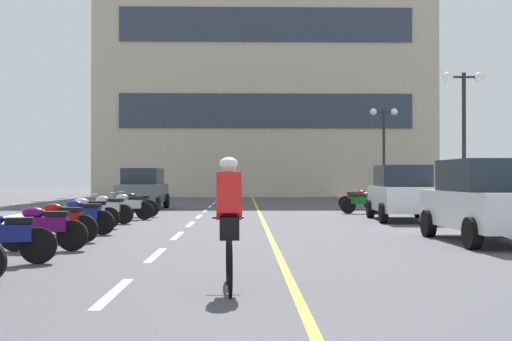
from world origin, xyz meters
The scene contains 32 objects.
ground_plane centered at (0.00, 21.00, 0.00)m, with size 140.00×140.00×0.00m, color #47474C.
curb_left centered at (-7.20, 24.00, 0.06)m, with size 2.40×72.00×0.12m, color #B7B2A8.
curb_right centered at (7.20, 24.00, 0.06)m, with size 2.40×72.00×0.12m, color #B7B2A8.
lane_dash_1 centered at (-2.00, 6.00, 0.00)m, with size 0.14×2.20×0.01m, color silver.
lane_dash_2 centered at (-2.00, 10.00, 0.00)m, with size 0.14×2.20×0.01m, color silver.
lane_dash_3 centered at (-2.00, 14.00, 0.00)m, with size 0.14×2.20×0.01m, color silver.
lane_dash_4 centered at (-2.00, 18.00, 0.00)m, with size 0.14×2.20×0.01m, color silver.
lane_dash_5 centered at (-2.00, 22.00, 0.00)m, with size 0.14×2.20×0.01m, color silver.
lane_dash_6 centered at (-2.00, 26.00, 0.00)m, with size 0.14×2.20×0.01m, color silver.
lane_dash_7 centered at (-2.00, 30.00, 0.00)m, with size 0.14×2.20×0.01m, color silver.
lane_dash_8 centered at (-2.00, 34.00, 0.00)m, with size 0.14×2.20×0.01m, color silver.
lane_dash_9 centered at (-2.00, 38.00, 0.00)m, with size 0.14×2.20×0.01m, color silver.
lane_dash_10 centered at (-2.00, 42.00, 0.00)m, with size 0.14×2.20×0.01m, color silver.
lane_dash_11 centered at (-2.00, 46.00, 0.00)m, with size 0.14×2.20×0.01m, color silver.
centre_line_yellow centered at (0.25, 24.00, 0.00)m, with size 0.12×66.00×0.01m, color gold.
office_building centered at (1.23, 49.77, 10.23)m, with size 24.77×9.66×20.46m.
street_lamp_mid centered at (7.27, 20.70, 3.77)m, with size 1.46×0.36×4.97m.
street_lamp_far centered at (7.00, 32.64, 3.75)m, with size 1.46×0.36×4.93m.
parked_car_near centered at (4.94, 12.25, 0.92)m, with size 2.03×4.25×1.82m.
parked_car_mid centered at (4.86, 19.67, 0.92)m, with size 2.08×4.27×1.82m.
parked_car_far centered at (-4.84, 27.33, 0.92)m, with size 2.00×4.24×1.82m.
motorcycle_3 centered at (-4.32, 8.65, 0.47)m, with size 1.68×0.66×0.92m.
motorcycle_4 centered at (-4.27, 10.68, 0.47)m, with size 1.70×0.60×0.92m.
motorcycle_5 centered at (-4.41, 12.48, 0.47)m, with size 1.69×0.63×0.92m.
motorcycle_6 centered at (-4.42, 14.41, 0.47)m, with size 1.69×0.62×0.92m.
motorcycle_7 centered at (-4.66, 16.15, 0.47)m, with size 1.70×0.60×0.92m.
motorcycle_8 centered at (-4.56, 18.29, 0.47)m, with size 1.64×0.79×0.92m.
motorcycle_9 centered at (-4.27, 20.22, 0.47)m, with size 1.70×0.60×0.92m.
motorcycle_10 centered at (-4.27, 21.74, 0.47)m, with size 1.70×0.60×0.92m.
motorcycle_11 centered at (4.26, 23.68, 0.47)m, with size 1.70×0.60×0.92m.
motorcycle_12 centered at (4.63, 26.79, 0.47)m, with size 1.69×0.62×0.92m.
cyclist_rider centered at (-0.58, 6.21, 0.89)m, with size 0.42×1.77×1.71m.
Camera 1 is at (-0.40, -2.29, 1.43)m, focal length 46.87 mm.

